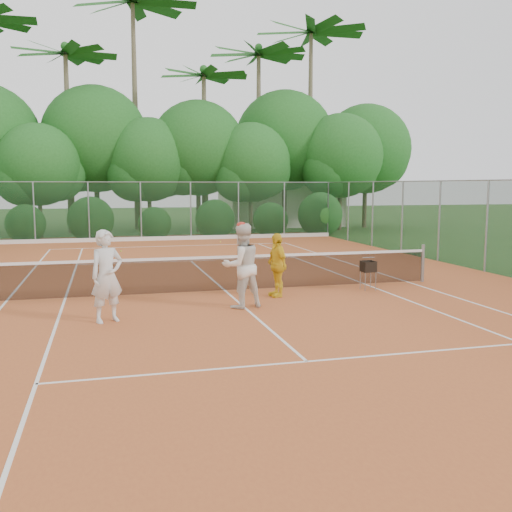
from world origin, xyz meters
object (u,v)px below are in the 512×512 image
(player_yellow, at_px, (277,265))
(ball_hopper, at_px, (368,267))
(player_white, at_px, (107,276))
(player_center_grp, at_px, (242,266))

(player_yellow, height_order, ball_hopper, player_yellow)
(player_white, bearing_deg, ball_hopper, -9.10)
(player_white, relative_size, ball_hopper, 2.44)
(player_yellow, relative_size, ball_hopper, 2.06)
(player_center_grp, bearing_deg, player_yellow, 42.12)
(player_white, distance_m, ball_hopper, 7.16)
(player_center_grp, bearing_deg, ball_hopper, 18.88)
(player_yellow, bearing_deg, ball_hopper, 87.34)
(player_white, height_order, ball_hopper, player_white)
(player_center_grp, distance_m, ball_hopper, 4.09)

